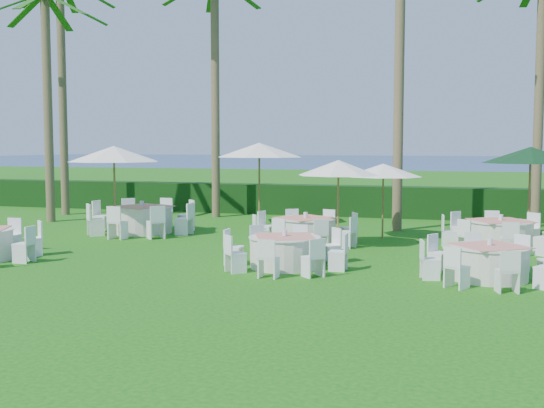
% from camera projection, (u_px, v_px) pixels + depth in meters
% --- Properties ---
extents(ground, '(120.00, 120.00, 0.00)m').
position_uv_depth(ground, '(228.00, 267.00, 15.71)').
color(ground, '#10540E').
rests_on(ground, ground).
extents(hedge, '(34.00, 1.00, 1.20)m').
position_uv_depth(hedge, '(336.00, 200.00, 27.08)').
color(hedge, black).
rests_on(hedge, ground).
extents(ocean, '(260.00, 260.00, 0.00)m').
position_uv_depth(ocean, '(447.00, 162.00, 112.81)').
color(ocean, '#07244E').
rests_on(ocean, ground).
extents(banquet_table_b, '(2.88, 2.88, 0.88)m').
position_uv_depth(banquet_table_b, '(285.00, 251.00, 15.62)').
color(banquet_table_b, beige).
rests_on(banquet_table_b, ground).
extents(banquet_table_c, '(2.84, 2.84, 0.88)m').
position_uv_depth(banquet_table_c, '(489.00, 262.00, 14.22)').
color(banquet_table_c, beige).
rests_on(banquet_table_c, ground).
extents(banquet_table_d, '(3.42, 3.42, 1.03)m').
position_uv_depth(banquet_table_d, '(142.00, 219.00, 21.76)').
color(banquet_table_d, beige).
rests_on(banquet_table_d, ground).
extents(banquet_table_e, '(2.99, 2.99, 0.92)m').
position_uv_depth(banquet_table_e, '(305.00, 230.00, 19.27)').
color(banquet_table_e, beige).
rests_on(banquet_table_e, ground).
extents(banquet_table_f, '(3.11, 3.11, 0.94)m').
position_uv_depth(banquet_table_f, '(500.00, 234.00, 18.42)').
color(banquet_table_f, beige).
rests_on(banquet_table_f, ground).
extents(umbrella_a, '(2.81, 2.81, 2.78)m').
position_uv_depth(umbrella_a, '(114.00, 154.00, 20.77)').
color(umbrella_a, brown).
rests_on(umbrella_a, ground).
extents(umbrella_b, '(2.25, 2.25, 2.40)m').
position_uv_depth(umbrella_b, '(338.00, 168.00, 18.57)').
color(umbrella_b, brown).
rests_on(umbrella_b, ground).
extents(umbrella_c, '(3.05, 3.05, 2.88)m').
position_uv_depth(umbrella_c, '(259.00, 150.00, 23.73)').
color(umbrella_c, brown).
rests_on(umbrella_c, ground).
extents(umbrella_d, '(2.29, 2.29, 2.25)m').
position_uv_depth(umbrella_d, '(383.00, 170.00, 20.31)').
color(umbrella_d, brown).
rests_on(umbrella_d, ground).
extents(umbrella_green, '(2.76, 2.76, 2.76)m').
position_uv_depth(umbrella_green, '(531.00, 155.00, 19.84)').
color(umbrella_green, brown).
rests_on(umbrella_green, ground).
extents(palm_a, '(4.36, 4.27, 9.40)m').
position_uv_depth(palm_a, '(62.00, 85.00, 27.06)').
color(palm_a, brown).
rests_on(palm_a, ground).
extents(palm_b, '(4.40, 4.02, 9.24)m').
position_uv_depth(palm_b, '(215.00, 86.00, 26.17)').
color(palm_b, brown).
rests_on(palm_b, ground).
extents(palm_c, '(4.32, 4.32, 11.18)m').
position_uv_depth(palm_c, '(400.00, 43.00, 21.86)').
color(palm_c, brown).
rests_on(palm_c, ground).
extents(palm_d, '(4.30, 4.34, 8.84)m').
position_uv_depth(palm_d, '(540.00, 84.00, 23.05)').
color(palm_d, brown).
rests_on(palm_d, ground).
extents(palm_f, '(4.25, 4.37, 8.22)m').
position_uv_depth(palm_f, '(48.00, 96.00, 24.60)').
color(palm_f, brown).
rests_on(palm_f, ground).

